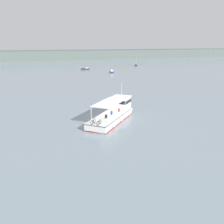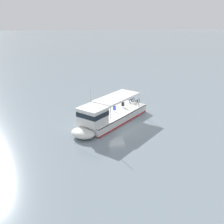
{
  "view_description": "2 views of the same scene",
  "coord_description": "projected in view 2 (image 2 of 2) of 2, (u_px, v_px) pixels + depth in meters",
  "views": [
    {
      "loc": [
        -12.31,
        -35.05,
        11.74
      ],
      "look_at": [
        0.27,
        -0.84,
        1.4
      ],
      "focal_mm": 39.29,
      "sensor_mm": 36.0,
      "label": 1
    },
    {
      "loc": [
        4.27,
        30.5,
        13.21
      ],
      "look_at": [
        0.27,
        -0.84,
        1.4
      ],
      "focal_mm": 42.52,
      "sensor_mm": 36.0,
      "label": 2
    }
  ],
  "objects": [
    {
      "name": "ferry_main",
      "position": [
        107.0,
        117.0,
        33.09
      ],
      "size": [
        10.95,
        11.38,
        5.32
      ],
      "color": "white",
      "rests_on": "ground"
    },
    {
      "name": "ground_plane",
      "position": [
        115.0,
        125.0,
        33.47
      ],
      "size": [
        400.0,
        400.0,
        0.0
      ],
      "primitive_type": "plane",
      "color": "gray"
    }
  ]
}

